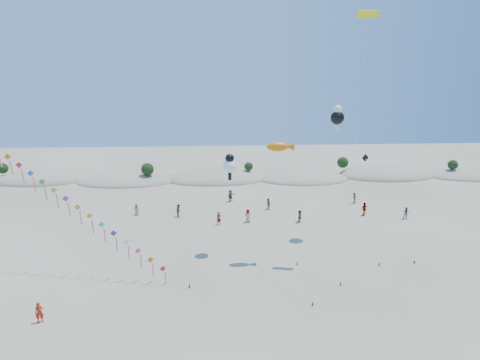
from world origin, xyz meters
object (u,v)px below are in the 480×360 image
at_px(parafoil_kite, 367,23).
at_px(flyer_foreground, 39,313).
at_px(kite_train, 15,163).
at_px(fish_kite, 280,147).

relative_size(parafoil_kite, flyer_foreground, 14.52).
distance_m(kite_train, flyer_foreground, 14.96).
relative_size(kite_train, fish_kite, 2.57).
xyz_separation_m(kite_train, fish_kite, (25.41, 0.11, 1.23)).
bearing_deg(fish_kite, flyer_foreground, -153.09).
bearing_deg(kite_train, parafoil_kite, 0.96).
bearing_deg(kite_train, flyer_foreground, -62.92).
height_order(kite_train, parafoil_kite, parafoil_kite).
bearing_deg(flyer_foreground, fish_kite, 5.22).
xyz_separation_m(fish_kite, flyer_foreground, (-20.22, -10.26, -10.91)).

